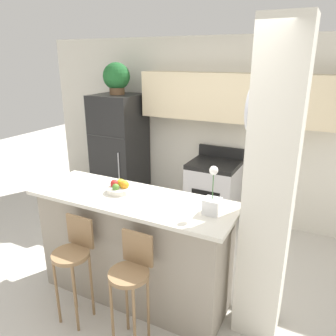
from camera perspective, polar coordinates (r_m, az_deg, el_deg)
name	(u,v)px	position (r m, az deg, el deg)	size (l,w,h in m)	color
ground_plane	(135,294)	(3.57, -5.76, -20.95)	(14.00, 14.00, 0.00)	beige
wall_back	(220,119)	(4.64, 9.02, 8.48)	(5.60, 0.38, 2.55)	silver
pillar_right	(269,193)	(2.65, 17.24, -4.13)	(0.38, 0.32, 2.55)	silver
counter_bar	(133,247)	(3.25, -6.08, -13.60)	(1.94, 0.67, 1.07)	gray
refrigerator	(120,152)	(5.13, -8.34, 2.77)	(0.68, 0.71, 1.76)	black
stove_range	(213,193)	(4.66, 7.81, -4.29)	(0.66, 0.60, 1.07)	silver
bar_stool_left	(74,256)	(3.04, -16.06, -14.49)	(0.32, 0.32, 0.97)	olive
bar_stool_right	(131,275)	(2.73, -6.39, -18.09)	(0.32, 0.32, 0.97)	olive
potted_plant_on_fridge	(116,77)	(4.94, -8.97, 15.32)	(0.39, 0.39, 0.45)	brown
orchid_vase	(212,201)	(2.66, 7.71, -5.77)	(0.13, 0.13, 0.40)	white
fruit_bowl	(119,188)	(3.10, -8.47, -3.39)	(0.24, 0.24, 0.12)	silver
trash_bin	(144,205)	(4.89, -4.19, -6.51)	(0.28, 0.28, 0.38)	black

